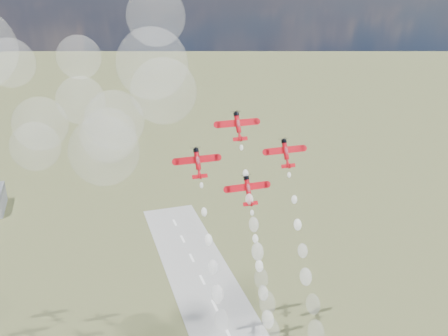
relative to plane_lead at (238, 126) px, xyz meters
name	(u,v)px	position (x,y,z in m)	size (l,w,h in m)	color
plane_lead	(238,126)	(0.00, 0.00, 0.00)	(12.94, 6.84, 8.43)	#BB0912
plane_left	(198,162)	(-14.16, -4.84, -8.65)	(12.94, 6.84, 8.43)	#BB0912
plane_right	(286,153)	(14.16, -4.84, -8.65)	(12.94, 6.84, 8.43)	#BB0912
plane_slot	(248,190)	(0.00, -9.68, -17.29)	(12.94, 6.84, 8.43)	#BB0912
smoke_trail_lead	(265,293)	(0.01, -24.65, -44.01)	(5.27, 29.71, 50.43)	white
smoke_trail_right	(314,320)	(13.96, -29.92, -52.88)	(5.49, 30.38, 50.30)	white
drifted_smoke_cloud	(98,94)	(-40.21, 4.37, 11.60)	(68.42, 32.87, 55.37)	white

